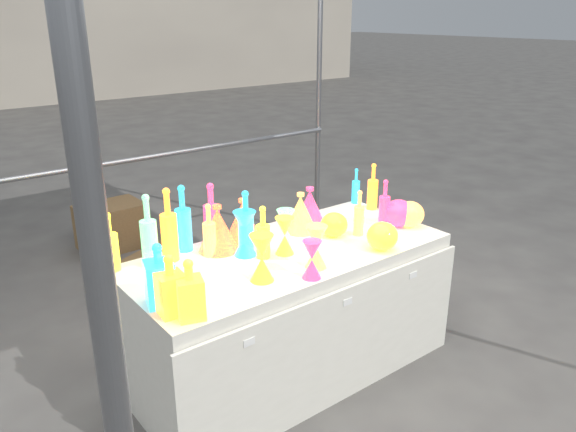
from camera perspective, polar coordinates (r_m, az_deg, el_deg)
ground at (r=3.44m, az=0.00°, el=-15.01°), size 80.00×80.00×0.00m
display_table at (r=3.24m, az=0.10°, el=-9.66°), size 1.84×0.83×0.75m
cardboard_box_closed at (r=5.18m, az=-17.49°, el=-0.99°), size 0.55×0.41×0.40m
cardboard_box_flat at (r=4.82m, az=-12.71°, el=-4.31°), size 0.82×0.72×0.06m
bottle_0 at (r=2.93m, az=-17.63°, el=-2.49°), size 0.10×0.10×0.31m
bottle_1 at (r=3.06m, az=-10.61°, el=-0.21°), size 0.11×0.11×0.37m
bottle_2 at (r=2.95m, az=-12.03°, el=-0.86°), size 0.11×0.11×0.40m
bottle_3 at (r=3.14m, az=-7.79°, el=0.28°), size 0.11×0.11×0.35m
bottle_4 at (r=2.98m, az=-8.02°, el=-1.42°), size 0.07×0.07×0.29m
bottle_5 at (r=2.90m, az=-13.99°, el=-1.49°), size 0.10×0.10×0.39m
bottle_6 at (r=2.94m, az=-2.56°, el=-1.64°), size 0.10×0.10×0.29m
bottle_7 at (r=2.97m, az=-4.30°, el=-0.68°), size 0.11×0.11×0.36m
decanter_0 at (r=2.41m, az=-9.95°, el=-7.30°), size 0.14×0.14×0.27m
decanter_1 at (r=2.45m, az=-11.85°, el=-6.84°), size 0.12×0.12×0.28m
decanter_2 at (r=2.54m, az=-12.95°, el=-5.78°), size 0.15×0.15×0.29m
hourglass_0 at (r=2.70m, az=-2.68°, el=-4.27°), size 0.15×0.15×0.24m
hourglass_1 at (r=2.73m, az=2.44°, el=-4.43°), size 0.11×0.11×0.19m
hourglass_2 at (r=2.84m, az=2.89°, el=-3.13°), size 0.13×0.13×0.23m
hourglass_3 at (r=3.12m, az=-0.24°, el=-1.14°), size 0.13×0.13×0.20m
hourglass_4 at (r=3.00m, az=-0.33°, el=-2.01°), size 0.11×0.11×0.21m
hourglass_5 at (r=2.98m, az=-4.40°, el=-1.79°), size 0.13×0.13×0.25m
globe_0 at (r=3.10m, az=9.56°, el=-2.19°), size 0.22×0.22×0.14m
globe_1 at (r=3.47m, az=12.25°, el=0.05°), size 0.19×0.19×0.14m
globe_2 at (r=3.25m, az=4.70°, el=-1.01°), size 0.21×0.21×0.13m
globe_3 at (r=3.46m, az=11.17°, el=0.15°), size 0.24×0.24×0.15m
lampshade_0 at (r=3.05m, az=-7.14°, el=-1.21°), size 0.28×0.28×0.26m
lampshade_1 at (r=3.18m, az=-4.59°, el=-0.34°), size 0.25×0.25×0.25m
lampshade_2 at (r=3.37m, az=2.22°, el=0.91°), size 0.28×0.28×0.25m
lampshade_3 at (r=3.30m, az=1.27°, el=0.41°), size 0.26×0.26×0.24m
bottle_8 at (r=3.82m, az=6.91°, el=3.07°), size 0.06×0.06×0.24m
bottle_9 at (r=3.71m, az=8.61°, el=2.99°), size 0.09×0.09×0.31m
bottle_10 at (r=3.42m, az=9.78°, el=1.33°), size 0.07×0.07×0.29m
bottle_11 at (r=3.26m, az=7.24°, el=0.32°), size 0.08×0.08×0.27m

